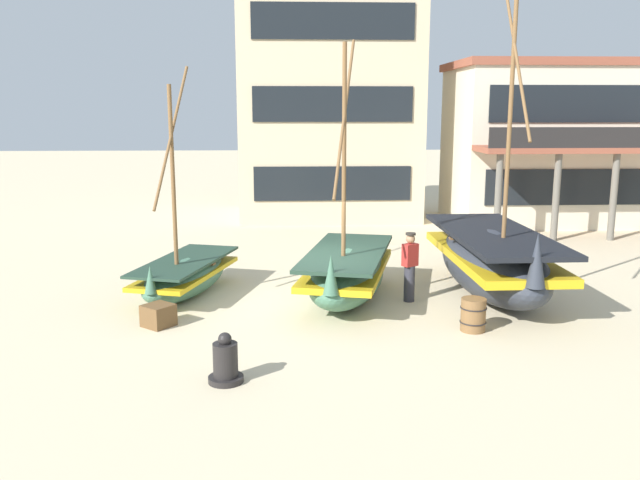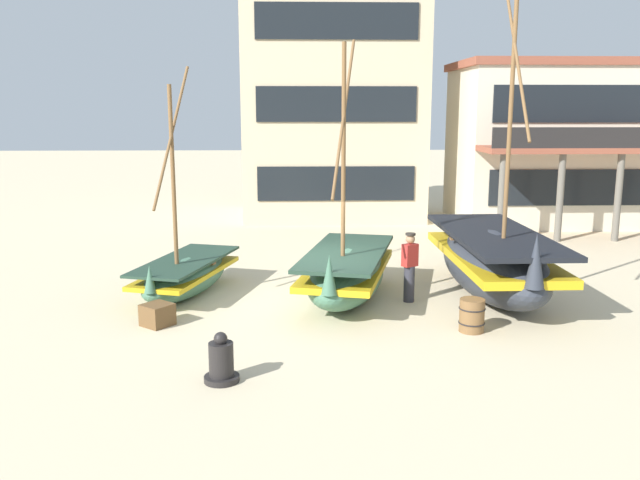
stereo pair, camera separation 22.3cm
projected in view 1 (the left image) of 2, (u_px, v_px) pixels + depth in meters
ground_plane at (322, 306)px, 15.62m from camera, size 120.00×120.00×0.00m
fishing_boat_near_left at (185, 275)px, 16.49m from camera, size 2.41×4.03×5.60m
fishing_boat_centre_large at (493, 261)px, 16.35m from camera, size 2.17×5.92×8.17m
fishing_boat_far_right at (347, 272)px, 16.03m from camera, size 2.78×4.79×6.19m
fisherman_by_hull at (410, 268)px, 15.89m from camera, size 0.42×0.38×1.68m
capstan_winch at (226, 363)px, 11.25m from camera, size 0.61×0.61×0.88m
wooden_barrel at (473, 315)px, 13.85m from camera, size 0.56×0.56×0.70m
cargo_crate at (158, 315)px, 14.17m from camera, size 0.80×0.80×0.47m
harbor_building_main at (329, 104)px, 28.01m from camera, size 7.66×5.35×9.50m
harbor_building_annex at (542, 143)px, 26.99m from camera, size 7.47×7.26×6.43m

